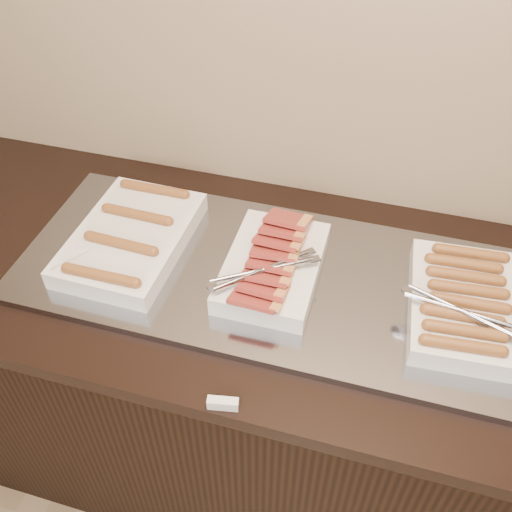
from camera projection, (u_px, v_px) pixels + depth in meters
The scene contains 6 objects.
counter at pixel (272, 385), 1.68m from camera, with size 2.06×0.76×0.90m.
warming_tray at pixel (267, 276), 1.37m from camera, with size 1.20×0.50×0.02m, color gray.
dish_left at pixel (131, 238), 1.41m from camera, with size 0.27×0.39×0.07m.
dish_center at pixel (272, 265), 1.33m from camera, with size 0.25×0.34×0.09m.
dish_right at pixel (463, 304), 1.25m from camera, with size 0.27×0.35×0.08m.
label_holder at pixel (223, 403), 1.12m from camera, with size 0.06×0.02×0.02m, color silver.
Camera 1 is at (0.21, 1.21, 1.90)m, focal length 40.00 mm.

